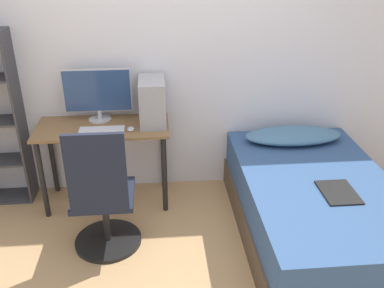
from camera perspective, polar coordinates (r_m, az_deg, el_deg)
name	(u,v)px	position (r m, az deg, el deg)	size (l,w,h in m)	color
ground_plane	(177,286)	(3.08, -2.08, -18.41)	(14.00, 14.00, 0.00)	tan
wall_back	(165,54)	(3.69, -3.64, 11.90)	(8.00, 0.05, 2.50)	silver
desk	(104,140)	(3.68, -11.69, 0.59)	(1.10, 0.50, 0.73)	brown
office_chair	(103,205)	(3.20, -11.75, -7.96)	(0.51, 0.51, 1.03)	black
bed	(315,209)	(3.46, 16.04, -8.37)	(1.12, 1.84, 0.52)	#4C3D2D
pillow	(293,135)	(3.84, 13.34, 1.11)	(0.85, 0.36, 0.11)	teal
magazine	(339,192)	(3.20, 18.95, -6.10)	(0.24, 0.32, 0.01)	black
monitor	(97,93)	(3.68, -12.49, 6.66)	(0.57, 0.19, 0.45)	#B7B7BC
keyboard	(102,130)	(3.53, -11.92, 1.84)	(0.36, 0.12, 0.02)	silver
pc_tower	(152,101)	(3.57, -5.30, 5.68)	(0.21, 0.38, 0.38)	#99999E
mouse	(131,129)	(3.51, -8.17, 2.00)	(0.06, 0.09, 0.02)	silver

